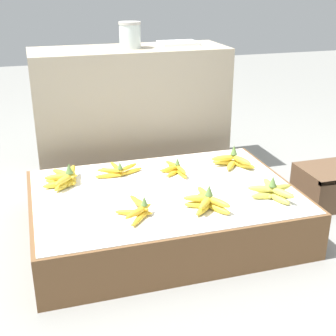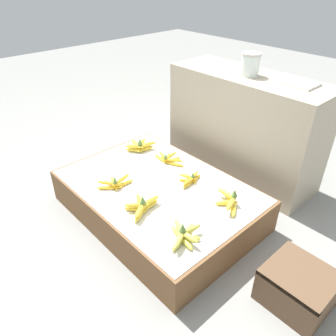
% 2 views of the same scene
% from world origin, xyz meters
% --- Properties ---
extents(ground_plane, '(10.00, 10.00, 0.00)m').
position_xyz_m(ground_plane, '(0.00, 0.00, 0.00)').
color(ground_plane, gray).
extents(display_platform, '(1.25, 0.88, 0.23)m').
position_xyz_m(display_platform, '(0.00, 0.00, 0.12)').
color(display_platform, brown).
rests_on(display_platform, ground_plane).
extents(back_vendor_table, '(1.17, 0.42, 0.78)m').
position_xyz_m(back_vendor_table, '(0.03, 0.83, 0.39)').
color(back_vendor_table, tan).
rests_on(back_vendor_table, ground_plane).
extents(wooden_crate, '(0.31, 0.29, 0.20)m').
position_xyz_m(wooden_crate, '(0.97, 0.06, 0.10)').
color(wooden_crate, brown).
rests_on(wooden_crate, ground_plane).
extents(banana_bunch_front_midleft, '(0.16, 0.24, 0.09)m').
position_xyz_m(banana_bunch_front_midleft, '(-0.17, -0.21, 0.26)').
color(banana_bunch_front_midleft, gold).
rests_on(banana_bunch_front_midleft, display_platform).
extents(banana_bunch_front_midright, '(0.18, 0.23, 0.11)m').
position_xyz_m(banana_bunch_front_midright, '(0.13, -0.23, 0.27)').
color(banana_bunch_front_midright, gold).
rests_on(banana_bunch_front_midright, display_platform).
extents(banana_bunch_front_right, '(0.21, 0.23, 0.11)m').
position_xyz_m(banana_bunch_front_right, '(0.45, -0.22, 0.26)').
color(banana_bunch_front_right, gold).
rests_on(banana_bunch_front_right, display_platform).
extents(banana_bunch_middle_left, '(0.18, 0.23, 0.11)m').
position_xyz_m(banana_bunch_middle_left, '(-0.44, 0.20, 0.26)').
color(banana_bunch_middle_left, gold).
rests_on(banana_bunch_middle_left, display_platform).
extents(banana_bunch_middle_midleft, '(0.26, 0.15, 0.08)m').
position_xyz_m(banana_bunch_middle_midleft, '(-0.17, 0.25, 0.25)').
color(banana_bunch_middle_midleft, gold).
rests_on(banana_bunch_middle_midleft, display_platform).
extents(banana_bunch_middle_midright, '(0.13, 0.20, 0.08)m').
position_xyz_m(banana_bunch_middle_midright, '(0.11, 0.18, 0.26)').
color(banana_bunch_middle_midright, gold).
rests_on(banana_bunch_middle_midright, display_platform).
extents(banana_bunch_middle_right, '(0.22, 0.18, 0.11)m').
position_xyz_m(banana_bunch_middle_right, '(0.44, 0.18, 0.27)').
color(banana_bunch_middle_right, gold).
rests_on(banana_bunch_middle_right, display_platform).
extents(glass_jar, '(0.13, 0.13, 0.15)m').
position_xyz_m(glass_jar, '(0.03, 0.81, 0.86)').
color(glass_jar, silver).
rests_on(glass_jar, back_vendor_table).
extents(foam_tray_white, '(0.24, 0.18, 0.02)m').
position_xyz_m(foam_tray_white, '(0.35, 0.88, 0.79)').
color(foam_tray_white, white).
rests_on(foam_tray_white, back_vendor_table).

